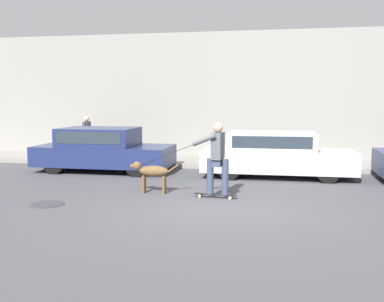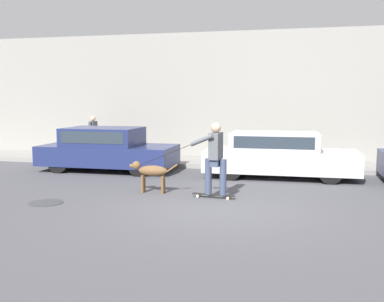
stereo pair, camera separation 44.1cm
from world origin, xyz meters
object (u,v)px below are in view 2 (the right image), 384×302
(parked_car_1, at_px, (279,155))
(dog, at_px, (151,172))
(skateboarder, at_px, (215,156))
(pedestrian_with_bag, at_px, (93,134))
(parked_car_0, at_px, (107,150))

(parked_car_1, distance_m, dog, 4.10)
(skateboarder, bearing_deg, pedestrian_with_bag, -38.12)
(parked_car_1, bearing_deg, skateboarder, -113.38)
(pedestrian_with_bag, bearing_deg, parked_car_1, -19.98)
(skateboarder, bearing_deg, dog, -2.30)
(dog, xyz_separation_m, skateboarder, (1.63, -0.22, 0.47))
(parked_car_1, xyz_separation_m, pedestrian_with_bag, (-6.91, 2.24, 0.31))
(dog, bearing_deg, parked_car_1, -136.46)
(dog, height_order, pedestrian_with_bag, pedestrian_with_bag)
(parked_car_1, height_order, skateboarder, skateboarder)
(parked_car_1, bearing_deg, pedestrian_with_bag, 160.80)
(skateboarder, distance_m, pedestrian_with_bag, 7.78)
(parked_car_0, xyz_separation_m, skateboarder, (4.09, -3.12, 0.32))
(pedestrian_with_bag, bearing_deg, dog, -54.04)
(parked_car_1, xyz_separation_m, dog, (-2.90, -2.90, -0.13))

